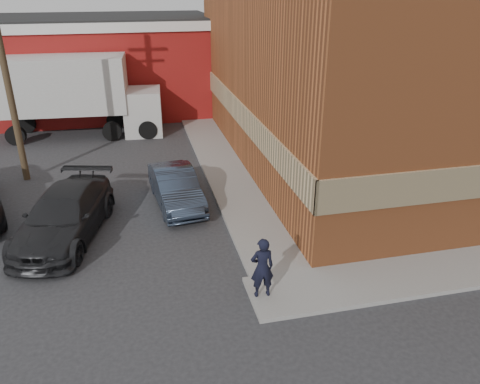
{
  "coord_description": "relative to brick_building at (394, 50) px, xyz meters",
  "views": [
    {
      "loc": [
        -2.96,
        -10.31,
        7.47
      ],
      "look_at": [
        -0.08,
        2.09,
        1.7
      ],
      "focal_mm": 35.0,
      "sensor_mm": 36.0,
      "label": 1
    }
  ],
  "objects": [
    {
      "name": "warehouse",
      "position": [
        -14.5,
        11.0,
        -1.87
      ],
      "size": [
        16.3,
        8.3,
        5.6
      ],
      "color": "maroon",
      "rests_on": "ground"
    },
    {
      "name": "suv_b",
      "position": [
        -13.88,
        -5.35,
        -3.94
      ],
      "size": [
        3.34,
        5.51,
        1.49
      ],
      "primitive_type": "imported",
      "rotation": [
        0.0,
        0.0,
        -0.26
      ],
      "color": "black",
      "rests_on": "ground"
    },
    {
      "name": "sedan",
      "position": [
        -10.23,
        -3.77,
        -4.02
      ],
      "size": [
        1.83,
        4.18,
        1.34
      ],
      "primitive_type": "imported",
      "rotation": [
        0.0,
        0.0,
        0.1
      ],
      "color": "#2C3749",
      "rests_on": "ground"
    },
    {
      "name": "sidewalk_west",
      "position": [
        -7.9,
        0.0,
        -4.62
      ],
      "size": [
        1.8,
        18.0,
        0.12
      ],
      "primitive_type": "cube",
      "color": "gray",
      "rests_on": "ground"
    },
    {
      "name": "box_truck",
      "position": [
        -14.07,
        5.66,
        -2.34
      ],
      "size": [
        8.39,
        3.02,
        4.07
      ],
      "rotation": [
        0.0,
        0.0,
        -0.07
      ],
      "color": "silver",
      "rests_on": "ground"
    },
    {
      "name": "brick_building",
      "position": [
        0.0,
        0.0,
        0.0
      ],
      "size": [
        14.25,
        18.25,
        9.36
      ],
      "color": "#A25329",
      "rests_on": "ground"
    },
    {
      "name": "man",
      "position": [
        -8.7,
        -9.86,
        -3.74
      ],
      "size": [
        0.6,
        0.4,
        1.65
      ],
      "primitive_type": "imported",
      "rotation": [
        0.0,
        0.0,
        3.14
      ],
      "color": "black",
      "rests_on": "sidewalk_south"
    },
    {
      "name": "utility_pole",
      "position": [
        -16.0,
        0.0,
        0.06
      ],
      "size": [
        2.0,
        0.26,
        9.0
      ],
      "color": "#453522",
      "rests_on": "ground"
    },
    {
      "name": "ground",
      "position": [
        -8.5,
        -9.0,
        -4.68
      ],
      "size": [
        90.0,
        90.0,
        0.0
      ],
      "primitive_type": "plane",
      "color": "#28282B",
      "rests_on": "ground"
    }
  ]
}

